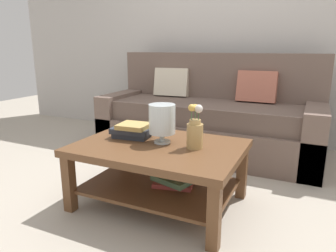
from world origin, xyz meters
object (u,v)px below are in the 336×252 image
at_px(coffee_table, 160,161).
at_px(book_stack_main, 132,130).
at_px(glass_hurricane_vase, 162,120).
at_px(flower_pitcher, 195,131).
at_px(couch, 209,119).

bearing_deg(coffee_table, book_stack_main, 166.51).
bearing_deg(coffee_table, glass_hurricane_vase, 93.71).
bearing_deg(glass_hurricane_vase, flower_pitcher, -3.46).
bearing_deg(glass_hurricane_vase, couch, 92.39).
bearing_deg(book_stack_main, glass_hurricane_vase, -4.13).
relative_size(couch, flower_pitcher, 7.52).
bearing_deg(book_stack_main, coffee_table, -13.49).
bearing_deg(couch, book_stack_main, -99.41).
bearing_deg(flower_pitcher, couch, 103.42).
height_order(book_stack_main, flower_pitcher, flower_pitcher).
xyz_separation_m(book_stack_main, flower_pitcher, (0.52, -0.03, 0.06)).
xyz_separation_m(coffee_table, glass_hurricane_vase, (-0.00, 0.04, 0.30)).
bearing_deg(book_stack_main, flower_pitcher, -3.80).
bearing_deg(glass_hurricane_vase, book_stack_main, 175.87).
relative_size(glass_hurricane_vase, flower_pitcher, 0.92).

